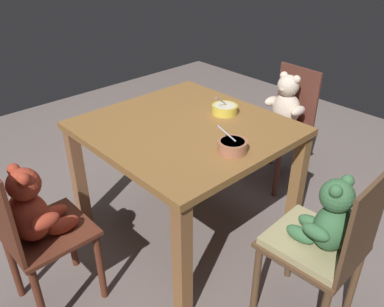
{
  "coord_description": "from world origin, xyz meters",
  "views": [
    {
      "loc": [
        1.51,
        -1.36,
        1.72
      ],
      "look_at": [
        0.0,
        0.05,
        0.53
      ],
      "focal_mm": 36.93,
      "sensor_mm": 36.0,
      "label": 1
    }
  ],
  "objects_px": {
    "dining_table": "(186,142)",
    "teddy_chair_near_right": "(325,233)",
    "teddy_chair_near_front": "(34,218)",
    "porridge_bowl_yellow_far_center": "(225,109)",
    "porridge_bowl_terracotta_near_right": "(232,146)",
    "teddy_chair_far_center": "(284,111)"
  },
  "relations": [
    {
      "from": "teddy_chair_near_right",
      "to": "teddy_chair_near_front",
      "type": "xyz_separation_m",
      "value": [
        -0.97,
        -0.9,
        0.01
      ]
    },
    {
      "from": "teddy_chair_near_front",
      "to": "porridge_bowl_terracotta_near_right",
      "type": "relative_size",
      "value": 5.85
    },
    {
      "from": "teddy_chair_far_center",
      "to": "teddy_chair_near_front",
      "type": "bearing_deg",
      "value": 0.4
    },
    {
      "from": "teddy_chair_near_right",
      "to": "porridge_bowl_terracotta_near_right",
      "type": "distance_m",
      "value": 0.6
    },
    {
      "from": "dining_table",
      "to": "teddy_chair_near_front",
      "type": "xyz_separation_m",
      "value": [
        -0.03,
        -0.92,
        -0.07
      ]
    },
    {
      "from": "teddy_chair_near_front",
      "to": "porridge_bowl_terracotta_near_right",
      "type": "distance_m",
      "value": 1.0
    },
    {
      "from": "porridge_bowl_terracotta_near_right",
      "to": "teddy_chair_near_front",
      "type": "bearing_deg",
      "value": -114.77
    },
    {
      "from": "dining_table",
      "to": "teddy_chair_far_center",
      "type": "bearing_deg",
      "value": 87.18
    },
    {
      "from": "dining_table",
      "to": "teddy_chair_far_center",
      "type": "height_order",
      "value": "teddy_chair_far_center"
    },
    {
      "from": "dining_table",
      "to": "teddy_chair_far_center",
      "type": "xyz_separation_m",
      "value": [
        0.05,
        0.92,
        -0.07
      ]
    },
    {
      "from": "teddy_chair_near_right",
      "to": "teddy_chair_near_front",
      "type": "relative_size",
      "value": 1.0
    },
    {
      "from": "teddy_chair_far_center",
      "to": "porridge_bowl_yellow_far_center",
      "type": "distance_m",
      "value": 0.67
    },
    {
      "from": "porridge_bowl_yellow_far_center",
      "to": "porridge_bowl_terracotta_near_right",
      "type": "bearing_deg",
      "value": -42.39
    },
    {
      "from": "teddy_chair_far_center",
      "to": "teddy_chair_near_front",
      "type": "xyz_separation_m",
      "value": [
        -0.07,
        -1.85,
        -0.0
      ]
    },
    {
      "from": "dining_table",
      "to": "teddy_chair_near_right",
      "type": "distance_m",
      "value": 0.95
    },
    {
      "from": "teddy_chair_near_front",
      "to": "teddy_chair_far_center",
      "type": "bearing_deg",
      "value": -2.4
    },
    {
      "from": "dining_table",
      "to": "teddy_chair_far_center",
      "type": "relative_size",
      "value": 1.26
    },
    {
      "from": "teddy_chair_near_right",
      "to": "porridge_bowl_terracotta_near_right",
      "type": "xyz_separation_m",
      "value": [
        -0.56,
        -0.01,
        0.22
      ]
    },
    {
      "from": "teddy_chair_near_front",
      "to": "teddy_chair_near_right",
      "type": "bearing_deg",
      "value": -47.2
    },
    {
      "from": "teddy_chair_near_front",
      "to": "porridge_bowl_yellow_far_center",
      "type": "relative_size",
      "value": 5.39
    },
    {
      "from": "teddy_chair_near_front",
      "to": "porridge_bowl_terracotta_near_right",
      "type": "height_order",
      "value": "teddy_chair_near_front"
    },
    {
      "from": "teddy_chair_near_front",
      "to": "porridge_bowl_yellow_far_center",
      "type": "height_order",
      "value": "teddy_chair_near_front"
    }
  ]
}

